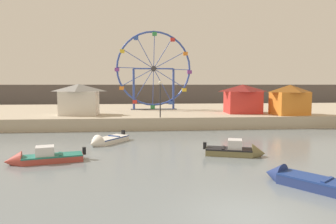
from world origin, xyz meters
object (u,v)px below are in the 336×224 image
(carnival_booth_orange_canopy, at_px, (290,99))
(motorboat_white_red_stripe, at_px, (105,141))
(promenade_lamp_near, at_px, (160,93))
(ferris_wheel_blue_frame, at_px, (154,70))
(motorboat_faded_red, at_px, (40,158))
(motorboat_navy_blue, at_px, (302,180))
(motorboat_olive_wood, at_px, (239,151))
(carnival_booth_red_striped, at_px, (243,98))
(carnival_booth_white_ticket, at_px, (79,99))

(carnival_booth_orange_canopy, bearing_deg, motorboat_white_red_stripe, -161.09)
(promenade_lamp_near, bearing_deg, motorboat_white_red_stripe, -124.19)
(ferris_wheel_blue_frame, height_order, carnival_booth_orange_canopy, ferris_wheel_blue_frame)
(promenade_lamp_near, bearing_deg, motorboat_faded_red, -122.53)
(motorboat_navy_blue, distance_m, motorboat_olive_wood, 5.97)
(motorboat_faded_red, relative_size, carnival_booth_orange_canopy, 1.11)
(motorboat_faded_red, bearing_deg, promenade_lamp_near, -137.17)
(motorboat_faded_red, relative_size, promenade_lamp_near, 1.25)
(carnival_booth_red_striped, bearing_deg, ferris_wheel_blue_frame, 151.50)
(carnival_booth_orange_canopy, relative_size, promenade_lamp_near, 1.12)
(motorboat_olive_wood, bearing_deg, motorboat_faded_red, -158.97)
(motorboat_white_red_stripe, distance_m, carnival_booth_red_striped, 18.06)
(motorboat_navy_blue, xyz_separation_m, motorboat_white_red_stripe, (-9.83, 10.57, -0.04))
(motorboat_olive_wood, height_order, ferris_wheel_blue_frame, ferris_wheel_blue_frame)
(motorboat_faded_red, relative_size, carnival_booth_red_striped, 1.07)
(carnival_booth_white_ticket, relative_size, promenade_lamp_near, 1.19)
(ferris_wheel_blue_frame, bearing_deg, carnival_booth_orange_canopy, -29.88)
(promenade_lamp_near, bearing_deg, ferris_wheel_blue_frame, 91.12)
(motorboat_olive_wood, bearing_deg, motorboat_white_red_stripe, 170.04)
(carnival_booth_orange_canopy, bearing_deg, motorboat_olive_wood, -132.17)
(carnival_booth_white_ticket, bearing_deg, motorboat_faded_red, -86.75)
(motorboat_faded_red, bearing_deg, motorboat_olive_wood, 168.54)
(motorboat_olive_wood, xyz_separation_m, carnival_booth_red_striped, (5.45, 15.34, 2.61))
(motorboat_olive_wood, relative_size, carnival_booth_white_ticket, 0.91)
(motorboat_olive_wood, height_order, motorboat_white_red_stripe, motorboat_olive_wood)
(carnival_booth_red_striped, bearing_deg, carnival_booth_orange_canopy, -25.99)
(carnival_booth_orange_canopy, distance_m, carnival_booth_white_ticket, 22.56)
(motorboat_navy_blue, bearing_deg, ferris_wheel_blue_frame, -25.77)
(carnival_booth_orange_canopy, xyz_separation_m, carnival_booth_red_striped, (-4.37, 2.34, 0.02))
(motorboat_olive_wood, distance_m, carnival_booth_white_ticket, 19.74)
(motorboat_navy_blue, bearing_deg, promenade_lamp_near, -20.46)
(motorboat_navy_blue, distance_m, promenade_lamp_near, 18.50)
(motorboat_olive_wood, bearing_deg, ferris_wheel_blue_frame, 119.57)
(motorboat_navy_blue, relative_size, ferris_wheel_blue_frame, 0.39)
(motorboat_white_red_stripe, xyz_separation_m, ferris_wheel_blue_frame, (4.48, 16.49, 6.05))
(promenade_lamp_near, bearing_deg, carnival_booth_orange_canopy, 5.91)
(motorboat_olive_wood, bearing_deg, carnival_booth_orange_canopy, 70.76)
(motorboat_faded_red, height_order, carnival_booth_white_ticket, carnival_booth_white_ticket)
(motorboat_olive_wood, height_order, carnival_booth_orange_canopy, carnival_booth_orange_canopy)
(motorboat_olive_wood, xyz_separation_m, motorboat_white_red_stripe, (-8.87, 4.68, -0.08))
(motorboat_faded_red, height_order, ferris_wheel_blue_frame, ferris_wheel_blue_frame)
(motorboat_navy_blue, distance_m, carnival_booth_orange_canopy, 21.04)
(motorboat_navy_blue, xyz_separation_m, motorboat_olive_wood, (-0.96, 5.89, 0.05))
(motorboat_navy_blue, height_order, motorboat_faded_red, motorboat_faded_red)
(motorboat_navy_blue, distance_m, motorboat_white_red_stripe, 14.44)
(motorboat_navy_blue, relative_size, motorboat_white_red_stripe, 1.03)
(carnival_booth_white_ticket, bearing_deg, motorboat_olive_wood, -48.86)
(motorboat_navy_blue, bearing_deg, carnival_booth_orange_canopy, -62.10)
(carnival_booth_orange_canopy, relative_size, carnival_booth_white_ticket, 0.94)
(ferris_wheel_blue_frame, distance_m, carnival_booth_red_striped, 11.92)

